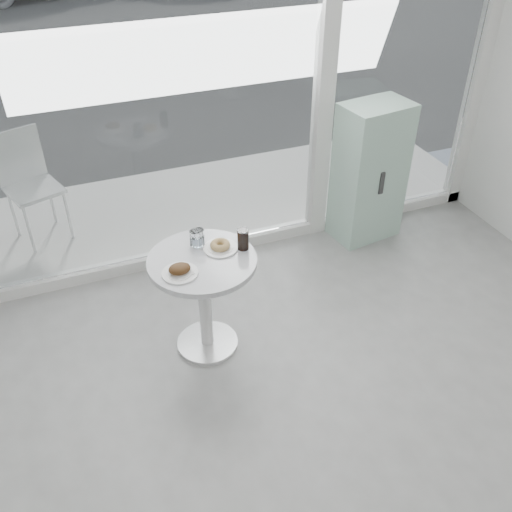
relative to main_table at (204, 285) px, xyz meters
name	(u,v)px	position (x,y,z in m)	size (l,w,h in m)	color
storefront	(226,55)	(0.57, 1.10, 1.16)	(5.00, 0.14, 3.00)	white
main_table	(204,285)	(0.00, 0.00, 0.00)	(0.72, 0.72, 0.77)	silver
patio_deck	(198,204)	(0.50, 1.90, -0.53)	(5.60, 1.60, 0.05)	white
mint_cabinet	(369,173)	(1.79, 0.88, 0.07)	(0.63, 0.46, 1.25)	#9FCBB5
patio_chair	(29,179)	(-1.00, 1.89, 0.05)	(0.53, 0.53, 0.97)	silver
plate_fritter	(180,270)	(-0.17, -0.10, 0.25)	(0.23, 0.23, 0.07)	white
plate_donut	(220,246)	(0.15, 0.06, 0.24)	(0.23, 0.23, 0.06)	white
water_tumbler_a	(195,239)	(0.00, 0.16, 0.27)	(0.07, 0.07, 0.11)	white
water_tumbler_b	(199,239)	(0.03, 0.15, 0.27)	(0.08, 0.08, 0.13)	white
cola_glass	(243,240)	(0.29, 0.02, 0.29)	(0.08, 0.08, 0.15)	white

